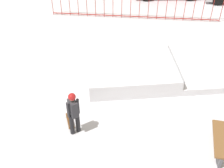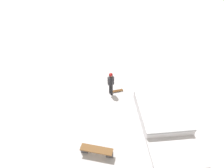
# 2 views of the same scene
# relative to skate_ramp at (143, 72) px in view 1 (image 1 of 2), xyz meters

# --- Properties ---
(ground_plane) EXTENTS (60.00, 60.00, 0.00)m
(ground_plane) POSITION_rel_skate_ramp_xyz_m (-0.73, -0.42, -0.32)
(ground_plane) COLOR silver
(skate_ramp) EXTENTS (5.84, 3.72, 0.74)m
(skate_ramp) POSITION_rel_skate_ramp_xyz_m (0.00, 0.00, 0.00)
(skate_ramp) COLOR silver
(skate_ramp) RESTS_ON ground
(skater) EXTENTS (0.40, 0.44, 1.73)m
(skater) POSITION_rel_skate_ramp_xyz_m (-2.15, -3.31, 0.69)
(skater) COLOR black
(skater) RESTS_ON ground
(skateboard) EXTENTS (0.49, 0.82, 0.09)m
(skateboard) POSITION_rel_skate_ramp_xyz_m (-2.44, -2.89, -0.24)
(skateboard) COLOR #593314
(skateboard) RESTS_ON ground
(perimeter_fence) EXTENTS (9.34, 0.32, 1.50)m
(perimeter_fence) POSITION_rel_skate_ramp_xyz_m (-0.73, 5.50, 0.45)
(perimeter_fence) COLOR maroon
(perimeter_fence) RESTS_ON ground
(park_bench) EXTENTS (0.53, 1.66, 0.48)m
(park_bench) POSITION_rel_skate_ramp_xyz_m (2.59, -3.41, 0.04)
(park_bench) COLOR brown
(park_bench) RESTS_ON ground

